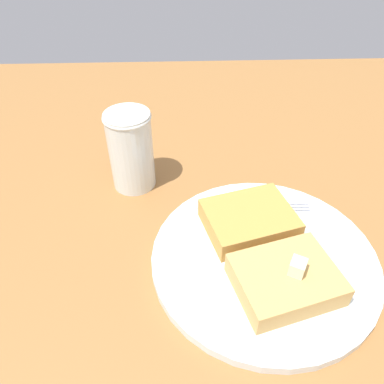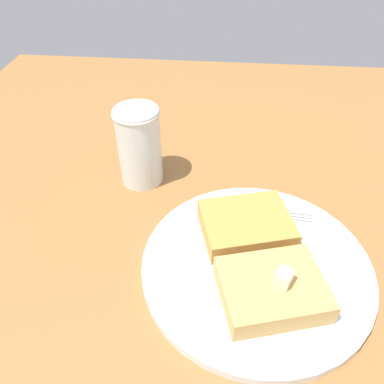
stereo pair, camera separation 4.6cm
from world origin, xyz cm
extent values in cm
cube|color=#986535|center=(0.00, 0.00, 1.15)|extent=(116.86, 116.86, 2.29)
cylinder|color=white|center=(-1.51, 2.89, 2.90)|extent=(25.94, 25.94, 1.20)
torus|color=#2E313B|center=(-1.51, 2.89, 3.10)|extent=(25.94, 25.94, 0.80)
cube|color=tan|center=(-5.90, 1.65, 4.83)|extent=(10.66, 12.14, 2.67)
cube|color=#C88F40|center=(2.88, 4.12, 4.83)|extent=(10.66, 12.14, 2.67)
cube|color=#F0EDC2|center=(-5.99, 0.80, 7.00)|extent=(2.17, 2.10, 1.66)
cube|color=silver|center=(6.57, 6.61, 3.68)|extent=(1.67, 10.04, 0.36)
cube|color=silver|center=(6.08, 0.23, 3.68)|extent=(2.41, 2.96, 0.36)
cube|color=silver|center=(6.67, -2.83, 3.68)|extent=(0.57, 3.22, 0.36)
cube|color=silver|center=(6.12, -2.78, 3.68)|extent=(0.57, 3.22, 0.36)
cube|color=silver|center=(5.57, -2.74, 3.68)|extent=(0.57, 3.22, 0.36)
cube|color=silver|center=(5.02, -2.70, 3.68)|extent=(0.57, 3.22, 0.36)
cylinder|color=#3B1305|center=(13.62, 18.95, 6.98)|extent=(5.58, 5.58, 9.37)
cylinder|color=silver|center=(13.62, 18.95, 7.95)|extent=(6.07, 6.07, 11.31)
torus|color=silver|center=(13.62, 18.95, 13.16)|extent=(6.32, 6.32, 0.50)
camera|label=1|loc=(-28.76, 12.27, 37.24)|focal=35.00mm
camera|label=2|loc=(-28.63, 7.65, 37.24)|focal=35.00mm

